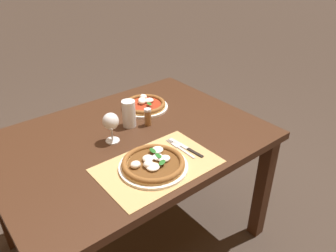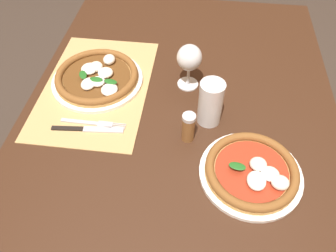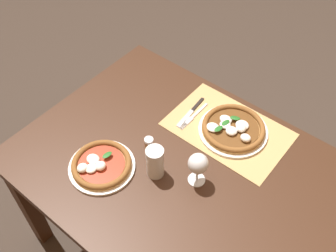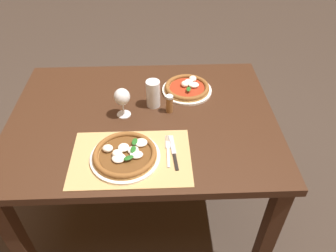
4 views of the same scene
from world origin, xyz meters
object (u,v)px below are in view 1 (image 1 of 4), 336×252
at_px(pint_glass, 129,114).
at_px(fork, 180,148).
at_px(pizza_far, 145,105).
at_px(knife, 186,148).
at_px(pizza_near, 153,164).
at_px(wine_glass, 111,123).
at_px(pepper_shaker, 148,117).

bearing_deg(pint_glass, fork, -79.57).
xyz_separation_m(pizza_far, knife, (-0.10, -0.47, -0.01)).
bearing_deg(fork, pizza_far, 75.10).
distance_m(fork, knife, 0.03).
height_order(pizza_near, knife, pizza_near).
bearing_deg(wine_glass, pizza_near, -85.14).
relative_size(pizza_far, fork, 1.36).
height_order(wine_glass, pepper_shaker, wine_glass).
xyz_separation_m(pizza_near, pint_glass, (0.12, 0.38, 0.05)).
bearing_deg(pizza_near, knife, 6.70).
bearing_deg(pint_glass, pizza_near, -108.20).
distance_m(wine_glass, pepper_shaker, 0.24).
distance_m(pizza_far, fork, 0.48).
bearing_deg(pizza_near, wine_glass, 94.86).
xyz_separation_m(pizza_far, fork, (-0.12, -0.46, -0.01)).
height_order(fork, knife, knife).
bearing_deg(pizza_near, fork, 10.91).
relative_size(wine_glass, knife, 0.72).
relative_size(pint_glass, pepper_shaker, 1.49).
relative_size(pizza_near, pepper_shaker, 3.14).
xyz_separation_m(pizza_far, wine_glass, (-0.34, -0.20, 0.09)).
xyz_separation_m(pizza_near, knife, (0.21, 0.02, -0.02)).
distance_m(fork, pepper_shaker, 0.29).
relative_size(fork, knife, 0.93).
height_order(wine_glass, fork, wine_glass).
bearing_deg(pizza_far, pint_glass, -146.90).
xyz_separation_m(wine_glass, pepper_shaker, (0.23, 0.02, -0.06)).
xyz_separation_m(pizza_near, pepper_shaker, (0.20, 0.32, 0.03)).
bearing_deg(pizza_near, pizza_far, 58.13).
height_order(pizza_far, pepper_shaker, pepper_shaker).
distance_m(wine_glass, knife, 0.38).
relative_size(pizza_near, fork, 1.52).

